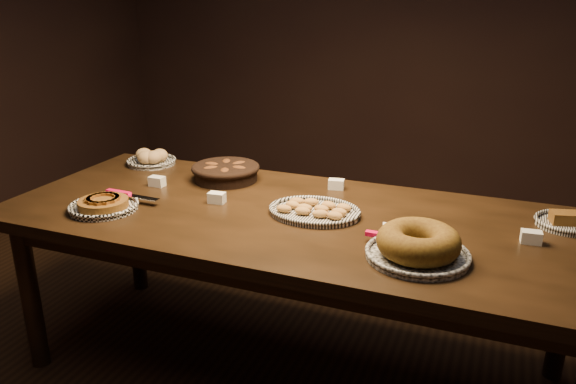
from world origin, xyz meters
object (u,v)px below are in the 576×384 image
at_px(madeleine_platter, 315,210).
at_px(bundt_cake_plate, 418,245).
at_px(apple_tart_plate, 104,205).
at_px(buffet_table, 293,230).

xyz_separation_m(madeleine_platter, bundt_cake_plate, (0.45, -0.25, 0.03)).
bearing_deg(apple_tart_plate, madeleine_platter, 30.65).
xyz_separation_m(buffet_table, madeleine_platter, (0.09, 0.02, 0.09)).
bearing_deg(buffet_table, bundt_cake_plate, -22.76).
relative_size(buffet_table, apple_tart_plate, 7.38).
bearing_deg(buffet_table, apple_tart_plate, -161.47).
height_order(madeleine_platter, bundt_cake_plate, bundt_cake_plate).
bearing_deg(apple_tart_plate, buffet_table, 31.08).
height_order(apple_tart_plate, madeleine_platter, apple_tart_plate).
distance_m(buffet_table, madeleine_platter, 0.13).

